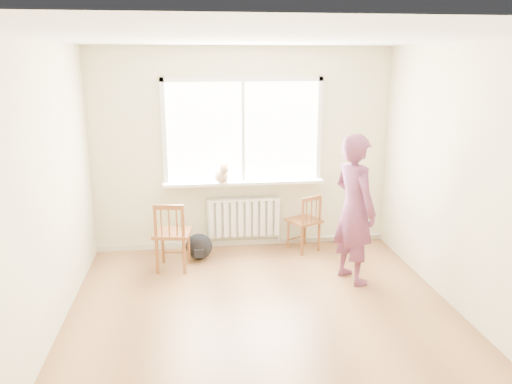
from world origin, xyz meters
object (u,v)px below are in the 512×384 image
object	(u,v)px
chair_right	(306,223)
backpack	(199,246)
chair_left	(172,236)
person	(354,209)
cat	(222,174)

from	to	relation	value
chair_right	backpack	world-z (taller)	chair_right
chair_left	backpack	xyz separation A→B (m)	(0.33, 0.31, -0.27)
person	chair_left	bearing A→B (deg)	54.74
backpack	chair_right	bearing A→B (deg)	4.39
chair_right	chair_left	bearing A→B (deg)	-13.56
chair_right	backpack	distance (m)	1.46
chair_left	chair_right	bearing A→B (deg)	-157.57
chair_left	cat	size ratio (longest dim) A/B	1.99
cat	backpack	world-z (taller)	cat
backpack	chair_left	bearing A→B (deg)	-136.80
cat	chair_right	bearing A→B (deg)	-18.85
person	chair_right	bearing A→B (deg)	-1.72
person	cat	world-z (taller)	person
chair_right	cat	size ratio (longest dim) A/B	1.80
person	cat	distance (m)	1.83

